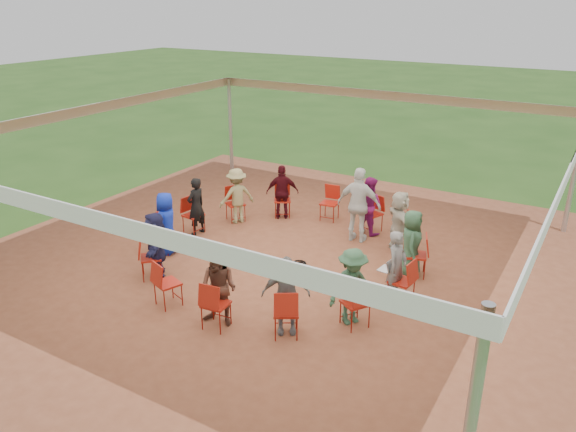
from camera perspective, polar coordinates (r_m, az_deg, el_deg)
The scene contains 32 objects.
ground at distance 12.16m, azimuth -0.42°, elevation -4.80°, with size 80.00×80.00×0.00m, color #254816.
dirt_patch at distance 12.16m, azimuth -0.42°, elevation -4.78°, with size 13.00×13.00×0.00m, color brown.
tent at distance 11.32m, azimuth -0.46°, elevation 6.03°, with size 10.33×10.33×3.00m.
chair_0 at distance 10.67m, azimuth 11.46°, elevation -6.53°, with size 0.42×0.44×0.90m, color #A11A0E, non-canonical shape.
chair_1 at distance 11.76m, azimuth 12.90°, elevation -3.92°, with size 0.42×0.44×0.90m, color #A11A0E, non-canonical shape.
chair_2 at distance 12.85m, azimuth 11.65°, elevation -1.58°, with size 0.42×0.44×0.90m, color #A11A0E, non-canonical shape.
chair_3 at distance 13.75m, azimuth 8.52°, elevation 0.19°, with size 0.42×0.44×0.90m, color #A11A0E, non-canonical shape.
chair_4 at distance 14.34m, azimuth 4.24°, elevation 1.28°, with size 0.42×0.44×0.90m, color #A11A0E, non-canonical shape.
chair_5 at distance 14.54m, azimuth -0.57°, elevation 1.62°, with size 0.42×0.44×0.90m, color #A11A0E, non-canonical shape.
chair_6 at distance 14.32m, azimuth -5.37°, elevation 1.21°, with size 0.42×0.44×0.90m, color #A11A0E, non-canonical shape.
chair_7 at distance 13.71m, azimuth -9.59°, elevation 0.06°, with size 0.42×0.44×0.90m, color #A11A0E, non-canonical shape.
chair_8 at distance 12.80m, azimuth -12.63°, elevation -1.77°, with size 0.42×0.44×0.90m, color #A11A0E, non-canonical shape.
chair_9 at distance 11.70m, azimuth -13.75°, elevation -4.14°, with size 0.42×0.44×0.90m, color #A11A0E, non-canonical shape.
chair_10 at distance 10.62m, azimuth -12.13°, elevation -6.73°, with size 0.42×0.44×0.90m, color #A11A0E, non-canonical shape.
chair_11 at distance 9.81m, azimuth -7.34°, elevation -8.90°, with size 0.42×0.44×0.90m, color #A11A0E, non-canonical shape.
chair_12 at distance 9.52m, azimuth -0.21°, elevation -9.74°, with size 0.42×0.44×0.90m, color #A11A0E, non-canonical shape.
chair_13 at distance 9.85m, azimuth 6.85°, elevation -8.77°, with size 0.42×0.44×0.90m, color #A11A0E, non-canonical shape.
person_seated_0 at distance 10.60m, azimuth 10.98°, elevation -5.11°, with size 0.51×0.34×1.41m, color slate.
person_seated_1 at distance 11.65m, azimuth 12.41°, elevation -2.72°, with size 0.69×0.39×1.41m, color #2E553A.
person_seated_2 at distance 12.70m, azimuth 11.25°, elevation -0.55°, with size 1.31×0.49×1.41m, color beige.
person_seated_3 at distance 13.58m, azimuth 8.24°, elevation 1.10°, with size 0.69×0.39×1.41m, color #80155C.
person_seated_4 at distance 14.34m, azimuth -0.57°, elevation 2.44°, with size 0.83×0.42×1.41m, color #3B0910.
person_seated_5 at distance 14.13m, azimuth -5.22°, elevation 2.05°, with size 0.91×0.45×1.41m, color #8C8453.
person_seated_6 at distance 13.54m, azimuth -9.31°, elevation 0.98°, with size 0.51×0.34×1.41m, color black.
person_seated_7 at distance 12.65m, azimuth -12.23°, elevation -0.72°, with size 0.69×0.39×1.41m, color #1028B4.
person_seated_8 at distance 11.59m, azimuth -13.27°, elevation -2.92°, with size 1.31×0.49×1.41m, color #1C1D43.
person_seated_9 at distance 9.77m, azimuth -7.05°, elevation -7.26°, with size 0.69×0.39×1.41m, color #553225.
person_seated_10 at distance 9.49m, azimuth -0.22°, elevation -8.01°, with size 0.83×0.42×1.41m, color slate.
person_seated_11 at distance 9.80m, azimuth 6.53°, elevation -7.14°, with size 0.91×0.45×1.41m, color #2E553A.
standing_person at distance 13.01m, azimuth 7.23°, elevation 1.10°, with size 1.04×0.53×1.78m, color silver.
cable_coil at distance 12.09m, azimuth 1.18°, elevation -4.87°, with size 0.39×0.39×0.03m.
laptop at distance 10.68m, azimuth 10.20°, elevation -5.11°, with size 0.30×0.36×0.23m.
Camera 1 is at (5.63, -9.34, 5.38)m, focal length 35.00 mm.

